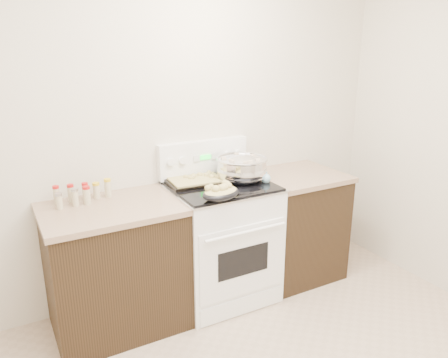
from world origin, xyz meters
TOP-DOWN VIEW (x-y plane):
  - room_shell at (0.00, 0.00)m, footprint 4.10×3.60m
  - counter_left at (-0.48, 1.43)m, footprint 0.93×0.67m
  - counter_right at (1.08, 1.43)m, footprint 0.73×0.67m
  - kitchen_range at (0.35, 1.42)m, footprint 0.78×0.73m
  - mixing_bowl at (0.54, 1.44)m, footprint 0.43×0.43m
  - roasting_pan at (0.20, 1.14)m, footprint 0.33×0.27m
  - baking_sheet at (0.21, 1.55)m, footprint 0.45×0.33m
  - wooden_spoon at (0.27, 1.35)m, footprint 0.13×0.24m
  - blue_ladle at (0.68, 1.32)m, footprint 0.12×0.26m
  - spice_jars at (-0.63, 1.60)m, footprint 0.39×0.15m

SIDE VIEW (x-z plane):
  - counter_left at x=-0.48m, z-range 0.00..0.92m
  - counter_right at x=1.08m, z-range 0.00..0.92m
  - kitchen_range at x=0.35m, z-range -0.12..1.10m
  - wooden_spoon at x=0.27m, z-range 0.93..0.98m
  - baking_sheet at x=0.21m, z-range 0.93..0.99m
  - blue_ladle at x=0.68m, z-range 0.93..1.02m
  - spice_jars at x=-0.63m, z-range 0.92..1.05m
  - roasting_pan at x=0.20m, z-range 0.94..1.05m
  - mixing_bowl at x=0.54m, z-range 0.92..1.15m
  - room_shell at x=0.00m, z-range 0.33..3.08m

